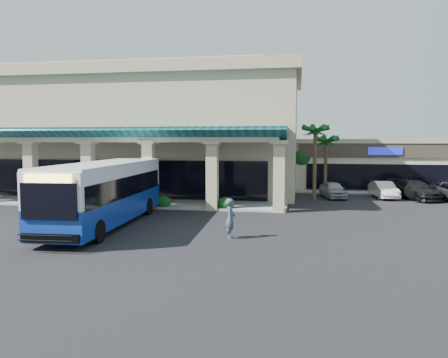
% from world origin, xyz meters
% --- Properties ---
extents(ground, '(110.00, 110.00, 0.00)m').
position_xyz_m(ground, '(0.00, 0.00, 0.00)').
color(ground, black).
extents(main_building, '(30.80, 14.80, 11.35)m').
position_xyz_m(main_building, '(-8.00, 16.00, 5.67)').
color(main_building, tan).
rests_on(main_building, ground).
extents(arcade, '(30.00, 6.20, 5.70)m').
position_xyz_m(arcade, '(-8.00, 6.80, 2.85)').
color(arcade, '#0A393E').
rests_on(arcade, ground).
extents(strip_mall, '(22.50, 12.50, 4.90)m').
position_xyz_m(strip_mall, '(18.00, 24.00, 2.45)').
color(strip_mall, beige).
rests_on(strip_mall, ground).
extents(palm_0, '(2.40, 2.40, 6.60)m').
position_xyz_m(palm_0, '(8.50, 11.00, 3.30)').
color(palm_0, '#124418').
rests_on(palm_0, ground).
extents(palm_1, '(2.40, 2.40, 5.80)m').
position_xyz_m(palm_1, '(9.50, 14.00, 2.90)').
color(palm_1, '#124418').
rests_on(palm_1, ground).
extents(broadleaf_tree, '(2.60, 2.60, 4.81)m').
position_xyz_m(broadleaf_tree, '(7.50, 19.00, 2.41)').
color(broadleaf_tree, '#0E3E13').
rests_on(broadleaf_tree, ground).
extents(transit_bus, '(3.50, 12.72, 3.52)m').
position_xyz_m(transit_bus, '(-3.36, -1.00, 1.76)').
color(transit_bus, navy).
rests_on(transit_bus, ground).
extents(pedestrian, '(0.47, 0.71, 1.95)m').
position_xyz_m(pedestrian, '(4.04, -3.06, 0.97)').
color(pedestrian, '#424E5D').
rests_on(pedestrian, ground).
extents(car_silver, '(2.38, 4.29, 1.38)m').
position_xyz_m(car_silver, '(10.09, 13.27, 0.69)').
color(car_silver, '#A2A3A6').
rests_on(car_silver, ground).
extents(car_white, '(1.99, 4.34, 1.38)m').
position_xyz_m(car_white, '(14.21, 13.84, 0.69)').
color(car_white, silver).
rests_on(car_white, ground).
extents(car_red, '(4.10, 5.74, 1.54)m').
position_xyz_m(car_red, '(16.54, 13.48, 0.77)').
color(car_red, black).
rests_on(car_red, ground).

